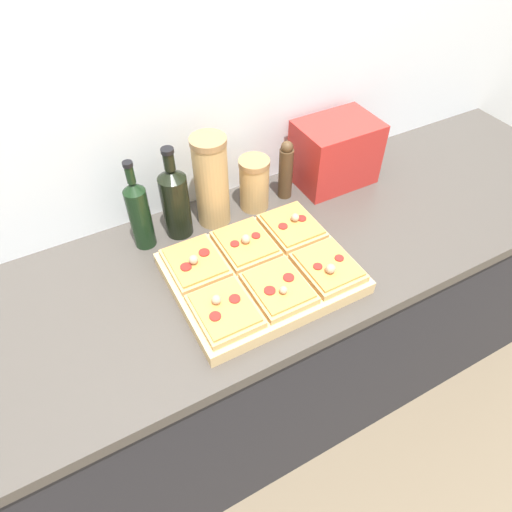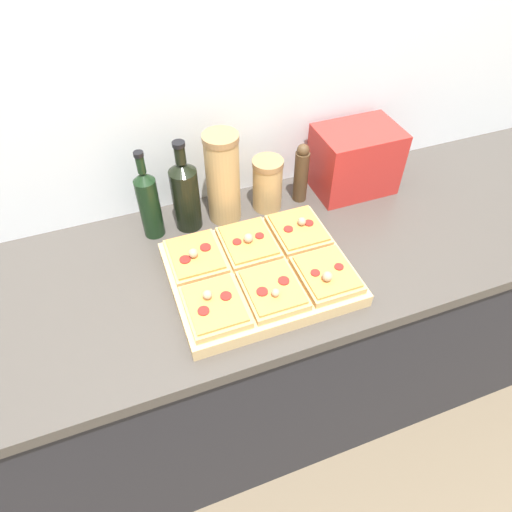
{
  "view_description": "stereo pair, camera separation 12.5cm",
  "coord_description": "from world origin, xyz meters",
  "px_view_note": "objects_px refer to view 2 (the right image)",
  "views": [
    {
      "loc": [
        -0.39,
        -0.5,
        1.86
      ],
      "look_at": [
        0.03,
        0.27,
        0.97
      ],
      "focal_mm": 32.0,
      "sensor_mm": 36.0,
      "label": 1
    },
    {
      "loc": [
        -0.28,
        -0.55,
        1.86
      ],
      "look_at": [
        0.03,
        0.27,
        0.97
      ],
      "focal_mm": 32.0,
      "sensor_mm": 36.0,
      "label": 2
    }
  ],
  "objects_px": {
    "wine_bottle": "(185,194)",
    "toaster_oven": "(355,160)",
    "grain_jar_short": "(267,184)",
    "grain_jar_tall": "(223,178)",
    "cutting_board": "(260,274)",
    "pepper_mill": "(301,173)",
    "olive_oil_bottle": "(149,203)"
  },
  "relations": [
    {
      "from": "olive_oil_bottle",
      "to": "grain_jar_short",
      "type": "relative_size",
      "value": 1.64
    },
    {
      "from": "wine_bottle",
      "to": "pepper_mill",
      "type": "relative_size",
      "value": 1.43
    },
    {
      "from": "olive_oil_bottle",
      "to": "grain_jar_short",
      "type": "distance_m",
      "value": 0.37
    },
    {
      "from": "grain_jar_tall",
      "to": "toaster_oven",
      "type": "xyz_separation_m",
      "value": [
        0.45,
        -0.0,
        -0.04
      ]
    },
    {
      "from": "olive_oil_bottle",
      "to": "grain_jar_tall",
      "type": "xyz_separation_m",
      "value": [
        0.23,
        -0.0,
        0.03
      ]
    },
    {
      "from": "wine_bottle",
      "to": "grain_jar_tall",
      "type": "relative_size",
      "value": 1.01
    },
    {
      "from": "cutting_board",
      "to": "grain_jar_tall",
      "type": "relative_size",
      "value": 1.65
    },
    {
      "from": "olive_oil_bottle",
      "to": "grain_jar_tall",
      "type": "bearing_deg",
      "value": -0.0
    },
    {
      "from": "wine_bottle",
      "to": "pepper_mill",
      "type": "bearing_deg",
      "value": 0.0
    },
    {
      "from": "olive_oil_bottle",
      "to": "pepper_mill",
      "type": "distance_m",
      "value": 0.48
    },
    {
      "from": "cutting_board",
      "to": "toaster_oven",
      "type": "distance_m",
      "value": 0.53
    },
    {
      "from": "wine_bottle",
      "to": "grain_jar_tall",
      "type": "distance_m",
      "value": 0.12
    },
    {
      "from": "cutting_board",
      "to": "olive_oil_bottle",
      "type": "distance_m",
      "value": 0.38
    },
    {
      "from": "grain_jar_tall",
      "to": "pepper_mill",
      "type": "height_order",
      "value": "grain_jar_tall"
    },
    {
      "from": "olive_oil_bottle",
      "to": "pepper_mill",
      "type": "xyz_separation_m",
      "value": [
        0.48,
        -0.0,
        -0.02
      ]
    },
    {
      "from": "grain_jar_short",
      "to": "wine_bottle",
      "type": "bearing_deg",
      "value": 180.0
    },
    {
      "from": "grain_jar_short",
      "to": "grain_jar_tall",
      "type": "bearing_deg",
      "value": 180.0
    },
    {
      "from": "grain_jar_tall",
      "to": "pepper_mill",
      "type": "relative_size",
      "value": 1.42
    },
    {
      "from": "pepper_mill",
      "to": "toaster_oven",
      "type": "height_order",
      "value": "toaster_oven"
    },
    {
      "from": "wine_bottle",
      "to": "toaster_oven",
      "type": "bearing_deg",
      "value": -0.1
    },
    {
      "from": "cutting_board",
      "to": "wine_bottle",
      "type": "distance_m",
      "value": 0.33
    },
    {
      "from": "grain_jar_tall",
      "to": "toaster_oven",
      "type": "height_order",
      "value": "grain_jar_tall"
    },
    {
      "from": "wine_bottle",
      "to": "toaster_oven",
      "type": "height_order",
      "value": "wine_bottle"
    },
    {
      "from": "grain_jar_tall",
      "to": "grain_jar_short",
      "type": "distance_m",
      "value": 0.15
    },
    {
      "from": "grain_jar_tall",
      "to": "grain_jar_short",
      "type": "xyz_separation_m",
      "value": [
        0.14,
        0.0,
        -0.06
      ]
    },
    {
      "from": "grain_jar_tall",
      "to": "pepper_mill",
      "type": "bearing_deg",
      "value": 0.0
    },
    {
      "from": "cutting_board",
      "to": "pepper_mill",
      "type": "xyz_separation_m",
      "value": [
        0.25,
        0.29,
        0.08
      ]
    },
    {
      "from": "cutting_board",
      "to": "toaster_oven",
      "type": "height_order",
      "value": "toaster_oven"
    },
    {
      "from": "cutting_board",
      "to": "wine_bottle",
      "type": "height_order",
      "value": "wine_bottle"
    },
    {
      "from": "toaster_oven",
      "to": "wine_bottle",
      "type": "bearing_deg",
      "value": 179.9
    },
    {
      "from": "grain_jar_short",
      "to": "toaster_oven",
      "type": "xyz_separation_m",
      "value": [
        0.31,
        -0.0,
        0.02
      ]
    },
    {
      "from": "cutting_board",
      "to": "olive_oil_bottle",
      "type": "xyz_separation_m",
      "value": [
        -0.24,
        0.29,
        0.1
      ]
    }
  ]
}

